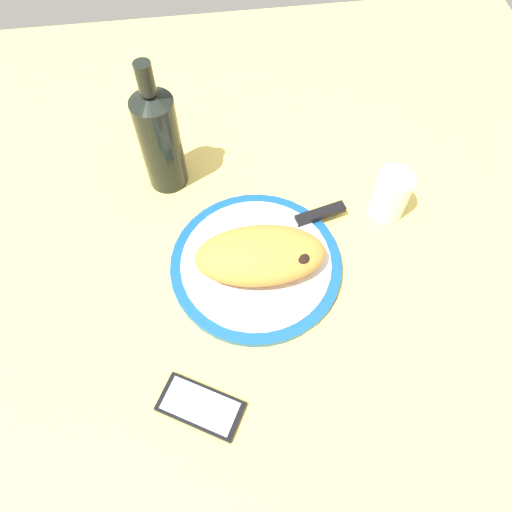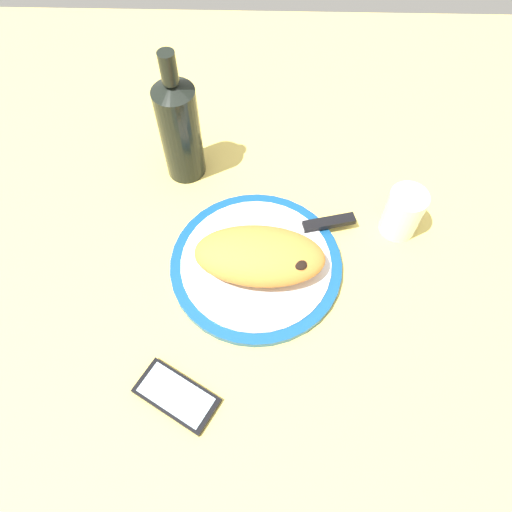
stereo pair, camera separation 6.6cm
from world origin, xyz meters
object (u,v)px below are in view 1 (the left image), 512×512
object	(u,v)px
fork	(259,300)
knife	(304,219)
water_glass	(390,197)
wine_bottle	(159,138)
plate	(256,264)
smartphone	(200,407)
calzone	(260,255)

from	to	relation	value
fork	knife	bearing A→B (deg)	54.90
water_glass	wine_bottle	xyz separation A→B (cm)	(-40.23, 13.06, 7.09)
knife	water_glass	world-z (taller)	water_glass
plate	water_glass	size ratio (longest dim) A/B	3.17
water_glass	fork	bearing A→B (deg)	-148.28
fork	wine_bottle	bearing A→B (deg)	115.37
knife	water_glass	xyz separation A→B (cm)	(15.93, 1.48, 1.98)
plate	wine_bottle	xyz separation A→B (cm)	(-14.38, 21.98, 10.40)
smartphone	wine_bottle	distance (cm)	46.44
knife	fork	bearing A→B (deg)	-125.10
fork	smartphone	size ratio (longest dim) A/B	1.11
calzone	smartphone	bearing A→B (deg)	-118.48
calzone	water_glass	world-z (taller)	water_glass
smartphone	plate	bearing A→B (deg)	63.48
wine_bottle	knife	bearing A→B (deg)	-30.88
plate	calzone	size ratio (longest dim) A/B	1.33
calzone	fork	bearing A→B (deg)	-99.45
plate	calzone	distance (cm)	4.22
plate	knife	xyz separation A→B (cm)	(9.92, 7.45, 1.33)
fork	knife	xyz separation A→B (cm)	(10.40, 14.79, 0.29)
plate	wine_bottle	bearing A→B (deg)	123.18
smartphone	wine_bottle	size ratio (longest dim) A/B	0.52
calzone	wine_bottle	size ratio (longest dim) A/B	0.84
knife	plate	bearing A→B (deg)	-143.10
calzone	smartphone	xyz separation A→B (cm)	(-12.18, -22.44, -4.34)
plate	smartphone	bearing A→B (deg)	-116.52
fork	calzone	bearing A→B (deg)	80.55
fork	smartphone	xyz separation A→B (cm)	(-11.07, -15.79, -1.25)
smartphone	water_glass	distance (cm)	49.39
plate	fork	bearing A→B (deg)	-93.68
plate	knife	bearing A→B (deg)	36.90
water_glass	wine_bottle	world-z (taller)	wine_bottle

